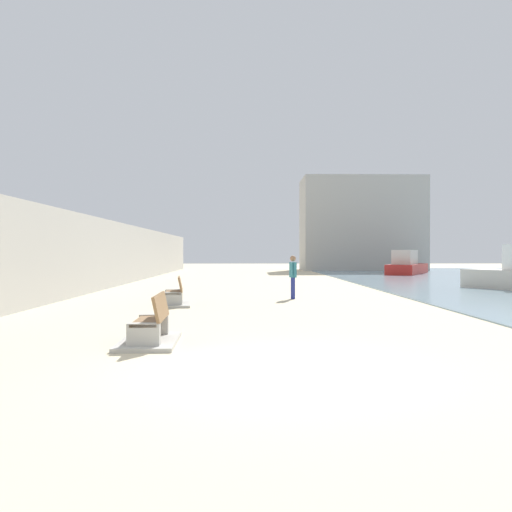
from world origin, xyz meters
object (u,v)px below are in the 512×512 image
Objects in this scene: bench_far at (174,298)px; boat_nearest at (407,265)px; bench_near at (151,332)px; person_walking at (293,274)px.

bench_far is 0.29× the size of boat_nearest.
bench_near is at bearing -114.52° from boat_nearest.
person_walking is 25.86m from boat_nearest.
bench_far is at bearing 94.16° from bench_near.
bench_near is 1.27× the size of person_walking.
bench_near is 10.67m from person_walking.
bench_far is at bearing -151.03° from person_walking.
boat_nearest reaches higher than bench_far.
bench_near is 36.47m from boat_nearest.
boat_nearest reaches higher than bench_near.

